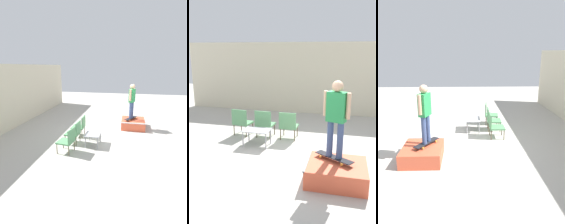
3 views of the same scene
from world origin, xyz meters
The scene contains 8 objects.
ground_plane centered at (0.00, 0.00, 0.00)m, with size 24.00×24.00×0.00m, color #B7B2A8.
skate_ramp_box centered at (1.04, -0.77, 0.20)m, with size 1.25×1.09×0.42m.
skateboard_on_ramp centered at (0.98, -0.65, 0.48)m, with size 0.84×0.64×0.07m.
person_skater centered at (0.98, -0.65, 1.44)m, with size 0.54×0.31×1.62m.
coffee_table centered at (-1.26, 0.73, 0.41)m, with size 0.78×0.55×0.47m.
patio_chair_left centered at (-2.04, 1.45, 0.47)m, with size 0.58×0.58×0.87m.
patio_chair_center centered at (-1.27, 1.45, 0.47)m, with size 0.54×0.54×0.87m.
patio_chair_right centered at (-0.50, 1.45, 0.47)m, with size 0.52×0.52×0.87m.
Camera 3 is at (6.68, 0.40, 2.95)m, focal length 35.00 mm.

